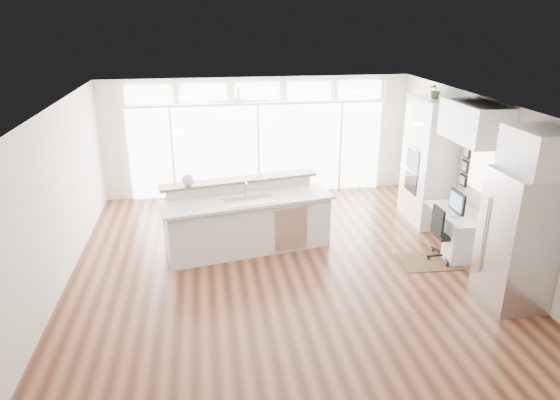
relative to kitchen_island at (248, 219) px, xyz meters
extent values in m
cube|color=#442215|center=(0.53, -0.96, -0.61)|extent=(7.00, 8.00, 0.02)
cube|color=white|center=(0.53, -0.96, 2.10)|extent=(7.00, 8.00, 0.02)
cube|color=beige|center=(0.53, 3.04, 0.75)|extent=(7.00, 0.04, 2.70)
cube|color=beige|center=(0.53, -4.96, 0.75)|extent=(7.00, 0.04, 2.70)
cube|color=beige|center=(-2.97, -0.96, 0.75)|extent=(0.04, 8.00, 2.70)
cube|color=beige|center=(4.03, -0.96, 0.75)|extent=(0.04, 8.00, 2.70)
cube|color=white|center=(0.53, 2.98, 0.45)|extent=(5.80, 0.06, 2.08)
cube|color=white|center=(0.53, 2.98, 1.78)|extent=(5.90, 0.06, 0.40)
cube|color=white|center=(3.99, -0.66, 0.95)|extent=(0.04, 0.85, 0.85)
cube|color=white|center=(0.03, 1.84, 1.88)|extent=(1.16, 1.16, 0.32)
cube|color=beige|center=(0.53, -0.76, 2.08)|extent=(3.40, 3.00, 0.02)
cube|color=silver|center=(3.70, 0.84, 0.65)|extent=(0.64, 1.20, 2.50)
cube|color=silver|center=(3.66, -0.66, -0.22)|extent=(0.72, 1.30, 0.76)
cube|color=silver|center=(3.70, -0.66, 1.75)|extent=(0.64, 1.30, 0.64)
cube|color=#BBBBC0|center=(3.64, -2.31, 0.40)|extent=(0.76, 0.90, 2.00)
cube|color=silver|center=(3.70, -2.31, 1.70)|extent=(0.64, 0.90, 0.60)
cube|color=black|center=(3.99, -0.04, 0.80)|extent=(0.06, 0.22, 0.80)
cube|color=silver|center=(0.00, 0.00, 0.00)|extent=(3.18, 1.70, 1.20)
cube|color=#311E0F|center=(3.03, -0.97, -0.59)|extent=(1.03, 0.76, 0.01)
cube|color=black|center=(3.35, -0.90, -0.12)|extent=(0.50, 0.47, 0.95)
sphere|color=silver|center=(-1.01, 0.21, 0.71)|extent=(0.27, 0.27, 0.21)
cube|color=black|center=(3.58, -0.66, 0.37)|extent=(0.09, 0.49, 0.41)
cube|color=silver|center=(3.41, -0.66, 0.17)|extent=(0.18, 0.36, 0.02)
imported|color=#2D5122|center=(3.70, 0.84, 2.02)|extent=(0.31, 0.34, 0.25)
camera|label=1|loc=(-0.68, -8.15, 3.43)|focal=32.00mm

